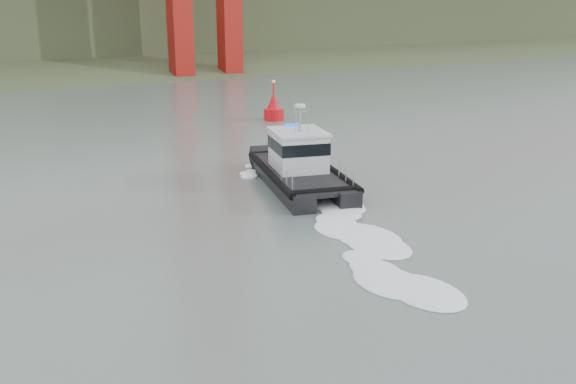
% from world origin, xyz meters
% --- Properties ---
extents(ground, '(400.00, 400.00, 0.00)m').
position_xyz_m(ground, '(0.00, 0.00, 0.00)').
color(ground, '#505F59').
rests_on(ground, ground).
extents(headlands, '(500.00, 105.36, 27.12)m').
position_xyz_m(headlands, '(0.00, 125.50, 7.05)').
color(headlands, '#334125').
rests_on(headlands, ground).
extents(patrol_boat, '(6.65, 11.69, 5.36)m').
position_xyz_m(patrol_boat, '(3.44, 16.66, 1.34)').
color(patrol_boat, black).
rests_on(patrol_boat, ground).
extents(nav_buoy, '(1.99, 1.99, 4.14)m').
position_xyz_m(nav_buoy, '(13.20, 37.82, 1.09)').
color(nav_buoy, red).
rests_on(nav_buoy, ground).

